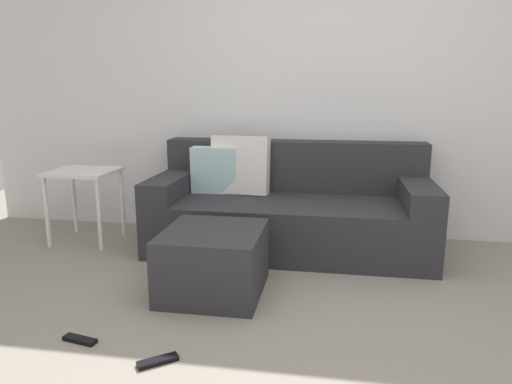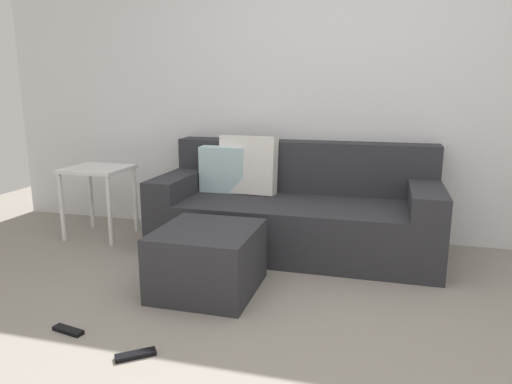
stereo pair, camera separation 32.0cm
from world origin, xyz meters
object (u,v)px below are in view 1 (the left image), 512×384
(couch_sectional, at_px, (288,208))
(side_table, at_px, (84,182))
(ottoman, at_px, (214,261))
(remote_by_storage_bin, at_px, (80,340))
(remote_near_ottoman, at_px, (158,361))

(couch_sectional, bearing_deg, side_table, -175.08)
(ottoman, relative_size, side_table, 1.07)
(ottoman, distance_m, side_table, 1.58)
(side_table, bearing_deg, remote_by_storage_bin, -62.64)
(ottoman, relative_size, remote_near_ottoman, 3.36)
(side_table, height_order, remote_by_storage_bin, side_table)
(couch_sectional, bearing_deg, ottoman, -110.79)
(couch_sectional, xyz_separation_m, remote_near_ottoman, (-0.43, -1.79, -0.31))
(ottoman, xyz_separation_m, remote_near_ottoman, (-0.06, -0.82, -0.19))
(ottoman, height_order, remote_near_ottoman, ottoman)
(side_table, relative_size, remote_by_storage_bin, 3.27)
(remote_near_ottoman, xyz_separation_m, remote_by_storage_bin, (-0.47, 0.12, 0.00))
(couch_sectional, relative_size, remote_near_ottoman, 11.20)
(couch_sectional, distance_m, remote_near_ottoman, 1.87)
(couch_sectional, bearing_deg, remote_near_ottoman, -103.44)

